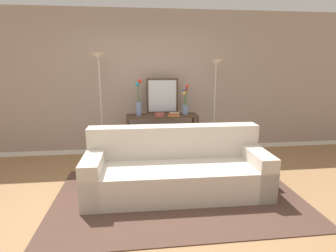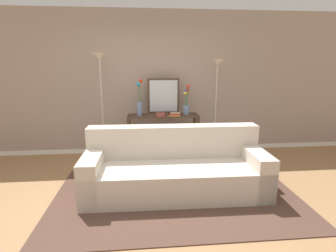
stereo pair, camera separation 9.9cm
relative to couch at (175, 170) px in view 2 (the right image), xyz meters
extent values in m
cube|color=#9E754C|center=(-0.36, -0.36, -0.32)|extent=(16.00, 16.00, 0.02)
cube|color=white|center=(-0.36, 1.85, -0.27)|extent=(12.00, 0.15, 0.09)
cube|color=gray|center=(-0.36, 1.85, 1.10)|extent=(12.00, 0.14, 2.64)
cube|color=#51382D|center=(0.00, -0.16, -0.31)|extent=(3.25, 2.04, 0.01)
cube|color=beige|center=(0.00, -0.06, -0.10)|extent=(2.45, 0.96, 0.42)
cube|color=beige|center=(0.00, 0.27, 0.34)|extent=(2.44, 0.30, 0.46)
cube|color=beige|center=(-1.10, -0.05, -0.01)|extent=(0.26, 0.92, 0.60)
cube|color=beige|center=(1.10, -0.08, -0.01)|extent=(0.26, 0.92, 0.60)
cube|color=#473323|center=(-0.06, 1.41, 0.50)|extent=(1.31, 0.40, 0.03)
cube|color=#473323|center=(-0.06, 1.41, -0.17)|extent=(1.20, 0.34, 0.01)
cube|color=#473323|center=(-0.69, 1.24, 0.09)|extent=(0.05, 0.05, 0.79)
cube|color=#473323|center=(0.57, 1.24, 0.09)|extent=(0.05, 0.05, 0.79)
cube|color=#473323|center=(-0.69, 1.58, 0.09)|extent=(0.05, 0.05, 0.79)
cube|color=#473323|center=(0.57, 1.58, 0.09)|extent=(0.05, 0.05, 0.79)
cylinder|color=#B7B2A8|center=(-1.14, 1.32, -0.30)|extent=(0.26, 0.26, 0.02)
cylinder|color=#B7B2A8|center=(-1.14, 1.32, 0.61)|extent=(0.02, 0.02, 1.80)
cone|color=silver|center=(-1.14, 1.32, 1.56)|extent=(0.28, 0.28, 0.10)
cylinder|color=#B7B2A8|center=(0.91, 1.32, -0.30)|extent=(0.26, 0.26, 0.02)
cylinder|color=#B7B2A8|center=(0.91, 1.32, 0.56)|extent=(0.02, 0.02, 1.70)
cone|color=silver|center=(0.91, 1.32, 1.46)|extent=(0.28, 0.28, 0.10)
cube|color=#473323|center=(-0.03, 1.58, 0.84)|extent=(0.59, 0.02, 0.66)
cube|color=silver|center=(-0.03, 1.57, 0.84)|extent=(0.52, 0.01, 0.59)
cylinder|color=#6B84AD|center=(-0.49, 1.41, 0.63)|extent=(0.10, 0.10, 0.25)
cylinder|color=#3D7538|center=(-0.47, 1.40, 0.94)|extent=(0.02, 0.03, 0.37)
sphere|color=red|center=(-0.46, 1.39, 1.13)|extent=(0.07, 0.07, 0.07)
cylinder|color=#3D7538|center=(-0.49, 1.40, 0.92)|extent=(0.03, 0.01, 0.33)
sphere|color=#2697C7|center=(-0.50, 1.38, 1.08)|extent=(0.07, 0.07, 0.07)
cylinder|color=#3D7538|center=(-0.47, 1.41, 0.94)|extent=(0.01, 0.04, 0.36)
sphere|color=gold|center=(-0.45, 1.41, 1.12)|extent=(0.07, 0.07, 0.07)
cylinder|color=#6B84AD|center=(0.37, 1.40, 0.60)|extent=(0.11, 0.11, 0.18)
cylinder|color=#3D7538|center=(0.36, 1.39, 0.82)|extent=(0.02, 0.03, 0.26)
sphere|color=blue|center=(0.34, 1.38, 0.95)|extent=(0.04, 0.04, 0.04)
cylinder|color=#3D7538|center=(0.38, 1.41, 0.84)|extent=(0.02, 0.02, 0.31)
sphere|color=#D3297B|center=(0.40, 1.43, 1.00)|extent=(0.05, 0.05, 0.05)
cylinder|color=#3D7538|center=(0.39, 1.39, 0.87)|extent=(0.01, 0.02, 0.36)
sphere|color=#DA4531|center=(0.41, 1.39, 1.04)|extent=(0.06, 0.06, 0.06)
cylinder|color=#3D7538|center=(0.36, 1.39, 0.80)|extent=(0.03, 0.03, 0.22)
sphere|color=gold|center=(0.35, 1.37, 0.91)|extent=(0.07, 0.07, 0.07)
cylinder|color=#3D7538|center=(0.38, 1.41, 0.82)|extent=(0.04, 0.03, 0.27)
sphere|color=#C53C29|center=(0.40, 1.43, 0.96)|extent=(0.06, 0.06, 0.06)
cylinder|color=brown|center=(-0.11, 1.28, 0.54)|extent=(0.19, 0.19, 0.05)
torus|color=brown|center=(-0.11, 1.28, 0.57)|extent=(0.19, 0.19, 0.01)
cube|color=#B77F33|center=(0.15, 1.30, 0.52)|extent=(0.22, 0.18, 0.02)
cube|color=maroon|center=(0.15, 1.31, 0.54)|extent=(0.20, 0.16, 0.02)
cube|color=tan|center=(0.16, 1.31, 0.56)|extent=(0.19, 0.16, 0.01)
cube|color=tan|center=(-0.57, 1.41, -0.26)|extent=(0.04, 0.14, 0.10)
cube|color=#236033|center=(-0.53, 1.41, -0.26)|extent=(0.04, 0.17, 0.10)
cube|color=#1E7075|center=(-0.48, 1.41, -0.26)|extent=(0.04, 0.16, 0.11)
cube|color=#BC3328|center=(-0.45, 1.41, -0.25)|extent=(0.03, 0.18, 0.13)
cube|color=#6B3360|center=(-0.41, 1.41, -0.26)|extent=(0.04, 0.17, 0.11)
cube|color=silver|center=(-0.37, 1.41, -0.25)|extent=(0.03, 0.15, 0.12)
cube|color=maroon|center=(-0.34, 1.41, -0.26)|extent=(0.03, 0.14, 0.10)
camera|label=1|loc=(-0.53, -3.44, 1.44)|focal=28.71mm
camera|label=2|loc=(-0.43, -3.45, 1.44)|focal=28.71mm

